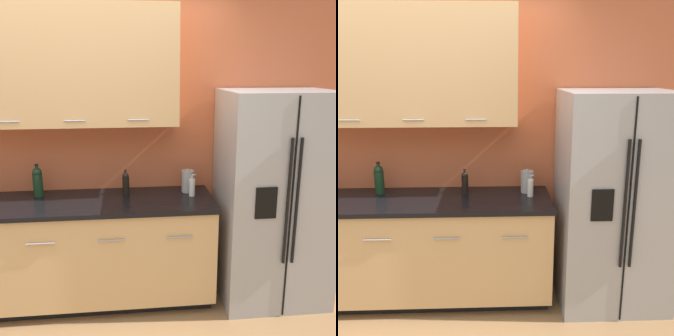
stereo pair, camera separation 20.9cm
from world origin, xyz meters
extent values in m
cube|color=#BC5B38|center=(0.00, 1.35, 1.30)|extent=(10.00, 0.05, 2.60)
cube|color=tan|center=(0.00, 1.17, 1.94)|extent=(1.61, 0.32, 0.92)
cylinder|color=#99999E|center=(-0.48, 1.00, 1.54)|extent=(0.16, 0.01, 0.01)
cylinder|color=#99999E|center=(0.00, 1.00, 1.54)|extent=(0.16, 0.01, 0.01)
cylinder|color=#99999E|center=(0.48, 1.00, 1.54)|extent=(0.16, 0.01, 0.01)
cube|color=black|center=(0.00, 1.05, 0.04)|extent=(2.09, 0.54, 0.09)
cube|color=tan|center=(0.00, 1.01, 0.48)|extent=(2.13, 0.62, 0.77)
cube|color=black|center=(0.00, 1.00, 0.88)|extent=(2.16, 0.64, 0.03)
cylinder|color=#99999E|center=(-0.26, 0.69, 0.69)|extent=(0.20, 0.01, 0.01)
cylinder|color=#99999E|center=(0.25, 0.69, 0.69)|extent=(0.20, 0.01, 0.01)
cylinder|color=#99999E|center=(0.77, 0.69, 0.69)|extent=(0.20, 0.01, 0.01)
cube|color=#9E9EA0|center=(1.59, 0.96, 0.88)|extent=(0.87, 0.71, 1.76)
cube|color=black|center=(1.59, 0.60, 0.88)|extent=(0.01, 0.01, 1.72)
cylinder|color=black|center=(1.55, 0.59, 0.97)|extent=(0.02, 0.02, 0.97)
cylinder|color=black|center=(1.62, 0.59, 0.97)|extent=(0.02, 0.02, 0.97)
cube|color=black|center=(1.39, 0.60, 0.97)|extent=(0.16, 0.01, 0.24)
cylinder|color=black|center=(-0.35, 1.17, 0.99)|extent=(0.08, 0.08, 0.19)
sphere|color=black|center=(-0.35, 1.17, 1.10)|extent=(0.08, 0.08, 0.08)
cylinder|color=black|center=(-0.35, 1.17, 1.12)|extent=(0.03, 0.03, 0.07)
cylinder|color=black|center=(-0.35, 1.17, 1.16)|extent=(0.03, 0.03, 0.02)
cylinder|color=silver|center=(0.91, 1.03, 0.97)|extent=(0.05, 0.05, 0.14)
cylinder|color=#B2B2B5|center=(0.91, 1.03, 1.06)|extent=(0.02, 0.02, 0.04)
cylinder|color=#B2B2B5|center=(0.93, 1.03, 1.08)|extent=(0.03, 0.01, 0.01)
cylinder|color=black|center=(0.37, 1.13, 0.97)|extent=(0.06, 0.06, 0.15)
sphere|color=black|center=(0.37, 1.13, 1.06)|extent=(0.05, 0.05, 0.05)
cylinder|color=black|center=(0.37, 1.13, 1.07)|extent=(0.02, 0.02, 0.05)
cylinder|color=black|center=(0.37, 1.13, 1.10)|extent=(0.02, 0.02, 0.01)
cylinder|color=#A3A3A5|center=(0.90, 1.15, 0.99)|extent=(0.10, 0.10, 0.18)
cylinder|color=#A3A3A5|center=(0.90, 1.15, 1.08)|extent=(0.11, 0.11, 0.01)
sphere|color=#A3A3A5|center=(0.90, 1.15, 1.09)|extent=(0.02, 0.02, 0.02)
camera|label=1|loc=(0.38, -2.02, 1.94)|focal=42.00mm
camera|label=2|loc=(0.59, -2.04, 1.94)|focal=42.00mm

